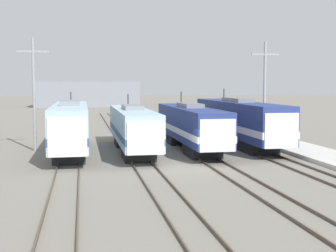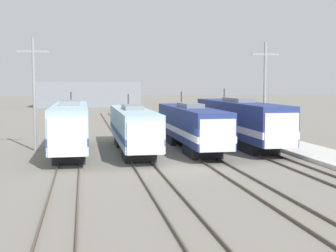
# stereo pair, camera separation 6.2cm
# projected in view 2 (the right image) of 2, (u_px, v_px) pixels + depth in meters

# --- Properties ---
(ground_plane) EXTENTS (400.00, 400.00, 0.00)m
(ground_plane) POSITION_uv_depth(u_px,v_px,m) (182.00, 167.00, 31.74)
(ground_plane) COLOR slate
(rail_pair_far_left) EXTENTS (1.50, 120.00, 0.15)m
(rail_pair_far_left) POSITION_uv_depth(u_px,v_px,m) (68.00, 170.00, 30.37)
(rail_pair_far_left) COLOR #4C4238
(rail_pair_far_left) RESTS_ON ground_plane
(rail_pair_center_left) EXTENTS (1.51, 120.00, 0.15)m
(rail_pair_center_left) POSITION_uv_depth(u_px,v_px,m) (145.00, 167.00, 31.28)
(rail_pair_center_left) COLOR #4C4238
(rail_pair_center_left) RESTS_ON ground_plane
(rail_pair_center_right) EXTENTS (1.51, 120.00, 0.15)m
(rail_pair_center_right) POSITION_uv_depth(u_px,v_px,m) (218.00, 165.00, 32.18)
(rail_pair_center_right) COLOR #4C4238
(rail_pair_center_right) RESTS_ON ground_plane
(rail_pair_far_right) EXTENTS (1.50, 120.00, 0.15)m
(rail_pair_far_right) POSITION_uv_depth(u_px,v_px,m) (287.00, 163.00, 33.09)
(rail_pair_far_right) COLOR #4C4238
(rail_pair_far_right) RESTS_ON ground_plane
(locomotive_far_left) EXTENTS (2.76, 16.53, 4.94)m
(locomotive_far_left) POSITION_uv_depth(u_px,v_px,m) (70.00, 127.00, 37.53)
(locomotive_far_left) COLOR #232326
(locomotive_far_left) RESTS_ON ground_plane
(locomotive_center_left) EXTENTS (2.75, 16.48, 4.76)m
(locomotive_center_left) POSITION_uv_depth(u_px,v_px,m) (133.00, 128.00, 38.48)
(locomotive_center_left) COLOR #232326
(locomotive_center_left) RESTS_ON ground_plane
(locomotive_center_right) EXTENTS (2.83, 16.90, 4.93)m
(locomotive_center_right) POSITION_uv_depth(u_px,v_px,m) (191.00, 126.00, 40.08)
(locomotive_center_right) COLOR black
(locomotive_center_right) RESTS_ON ground_plane
(locomotive_far_right) EXTENTS (2.88, 19.71, 5.19)m
(locomotive_far_right) POSITION_uv_depth(u_px,v_px,m) (239.00, 121.00, 43.13)
(locomotive_far_right) COLOR black
(locomotive_far_right) RESTS_ON ground_plane
(catenary_tower_left) EXTENTS (2.61, 0.25, 9.48)m
(catenary_tower_left) POSITION_uv_depth(u_px,v_px,m) (34.00, 91.00, 39.21)
(catenary_tower_left) COLOR gray
(catenary_tower_left) RESTS_ON ground_plane
(catenary_tower_right) EXTENTS (2.61, 0.25, 9.48)m
(catenary_tower_right) POSITION_uv_depth(u_px,v_px,m) (265.00, 90.00, 42.87)
(catenary_tower_right) COLOR gray
(catenary_tower_right) RESTS_ON ground_plane
(depot_building) EXTENTS (25.22, 11.53, 6.20)m
(depot_building) POSITION_uv_depth(u_px,v_px,m) (88.00, 94.00, 117.90)
(depot_building) COLOR gray
(depot_building) RESTS_ON ground_plane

